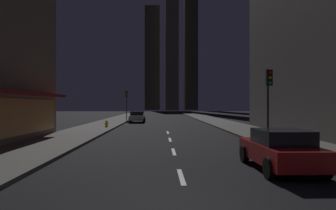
{
  "coord_description": "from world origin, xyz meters",
  "views": [
    {
      "loc": [
        -0.71,
        -6.63,
        2.33
      ],
      "look_at": [
        0.0,
        18.2,
        2.3
      ],
      "focal_mm": 32.76,
      "sensor_mm": 36.0,
      "label": 1
    }
  ],
  "objects_px": {
    "car_parked_far": "(137,117)",
    "traffic_light_far_left": "(126,99)",
    "street_lamp_right": "(322,32)",
    "car_parked_near": "(280,149)",
    "fire_hydrant_far_left": "(106,124)",
    "traffic_light_near_right": "(269,89)"
  },
  "relations": [
    {
      "from": "car_parked_near",
      "to": "fire_hydrant_far_left",
      "type": "distance_m",
      "value": 21.63
    },
    {
      "from": "car_parked_near",
      "to": "car_parked_far",
      "type": "distance_m",
      "value": 30.27
    },
    {
      "from": "street_lamp_right",
      "to": "traffic_light_far_left",
      "type": "bearing_deg",
      "value": 107.98
    },
    {
      "from": "traffic_light_near_right",
      "to": "fire_hydrant_far_left",
      "type": "bearing_deg",
      "value": 131.18
    },
    {
      "from": "fire_hydrant_far_left",
      "to": "traffic_light_near_right",
      "type": "height_order",
      "value": "traffic_light_near_right"
    },
    {
      "from": "car_parked_far",
      "to": "traffic_light_far_left",
      "type": "xyz_separation_m",
      "value": [
        -1.9,
        4.64,
        2.45
      ]
    },
    {
      "from": "traffic_light_near_right",
      "to": "traffic_light_far_left",
      "type": "xyz_separation_m",
      "value": [
        -11.0,
        27.65,
        0.0
      ]
    },
    {
      "from": "car_parked_near",
      "to": "fire_hydrant_far_left",
      "type": "bearing_deg",
      "value": 116.06
    },
    {
      "from": "fire_hydrant_far_left",
      "to": "traffic_light_far_left",
      "type": "bearing_deg",
      "value": 88.43
    },
    {
      "from": "car_parked_near",
      "to": "traffic_light_near_right",
      "type": "relative_size",
      "value": 1.01
    },
    {
      "from": "car_parked_near",
      "to": "traffic_light_near_right",
      "type": "bearing_deg",
      "value": 73.45
    },
    {
      "from": "street_lamp_right",
      "to": "fire_hydrant_far_left",
      "type": "bearing_deg",
      "value": 120.81
    },
    {
      "from": "street_lamp_right",
      "to": "car_parked_far",
      "type": "bearing_deg",
      "value": 107.27
    },
    {
      "from": "car_parked_far",
      "to": "car_parked_near",
      "type": "bearing_deg",
      "value": -76.24
    },
    {
      "from": "street_lamp_right",
      "to": "car_parked_near",
      "type": "bearing_deg",
      "value": -163.96
    },
    {
      "from": "car_parked_near",
      "to": "car_parked_far",
      "type": "xyz_separation_m",
      "value": [
        -7.2,
        29.4,
        0.0
      ]
    },
    {
      "from": "car_parked_near",
      "to": "traffic_light_far_left",
      "type": "height_order",
      "value": "traffic_light_far_left"
    },
    {
      "from": "car_parked_far",
      "to": "fire_hydrant_far_left",
      "type": "height_order",
      "value": "car_parked_far"
    },
    {
      "from": "traffic_light_near_right",
      "to": "car_parked_near",
      "type": "bearing_deg",
      "value": -106.55
    },
    {
      "from": "car_parked_near",
      "to": "traffic_light_far_left",
      "type": "xyz_separation_m",
      "value": [
        -9.1,
        34.05,
        2.45
      ]
    },
    {
      "from": "car_parked_near",
      "to": "street_lamp_right",
      "type": "xyz_separation_m",
      "value": [
        1.78,
        0.51,
        4.33
      ]
    },
    {
      "from": "traffic_light_near_right",
      "to": "street_lamp_right",
      "type": "distance_m",
      "value": 6.17
    }
  ]
}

